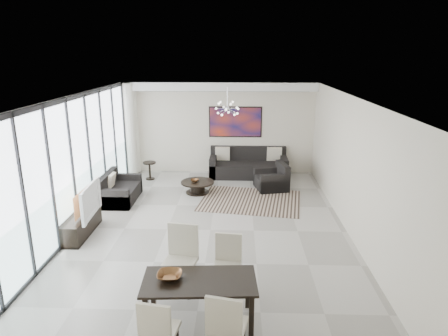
{
  "coord_description": "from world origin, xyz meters",
  "views": [
    {
      "loc": [
        0.59,
        -8.07,
        3.79
      ],
      "look_at": [
        0.28,
        0.62,
        1.25
      ],
      "focal_mm": 32.0,
      "sensor_mm": 36.0,
      "label": 1
    }
  ],
  "objects_px": {
    "coffee_table": "(197,186)",
    "sofa_main": "(248,167)",
    "television": "(85,201)",
    "dining_table": "(200,286)",
    "tv_console": "(81,224)"
  },
  "relations": [
    {
      "from": "coffee_table",
      "to": "sofa_main",
      "type": "relative_size",
      "value": 0.38
    },
    {
      "from": "television",
      "to": "dining_table",
      "type": "bearing_deg",
      "value": -138.9
    },
    {
      "from": "tv_console",
      "to": "coffee_table",
      "type": "bearing_deg",
      "value": 50.66
    },
    {
      "from": "coffee_table",
      "to": "tv_console",
      "type": "distance_m",
      "value": 3.52
    },
    {
      "from": "coffee_table",
      "to": "dining_table",
      "type": "bearing_deg",
      "value": -83.87
    },
    {
      "from": "television",
      "to": "dining_table",
      "type": "xyz_separation_m",
      "value": [
        2.66,
        -2.75,
        -0.2
      ]
    },
    {
      "from": "tv_console",
      "to": "dining_table",
      "type": "bearing_deg",
      "value": -44.72
    },
    {
      "from": "sofa_main",
      "to": "dining_table",
      "type": "distance_m",
      "value": 7.23
    },
    {
      "from": "coffee_table",
      "to": "sofa_main",
      "type": "height_order",
      "value": "sofa_main"
    },
    {
      "from": "coffee_table",
      "to": "tv_console",
      "type": "xyz_separation_m",
      "value": [
        -2.23,
        -2.72,
        0.04
      ]
    },
    {
      "from": "tv_console",
      "to": "dining_table",
      "type": "relative_size",
      "value": 0.86
    },
    {
      "from": "sofa_main",
      "to": "tv_console",
      "type": "xyz_separation_m",
      "value": [
        -3.68,
        -4.38,
        -0.07
      ]
    },
    {
      "from": "coffee_table",
      "to": "dining_table",
      "type": "relative_size",
      "value": 0.56
    },
    {
      "from": "tv_console",
      "to": "television",
      "type": "bearing_deg",
      "value": -16.79
    },
    {
      "from": "coffee_table",
      "to": "television",
      "type": "bearing_deg",
      "value": -126.79
    }
  ]
}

